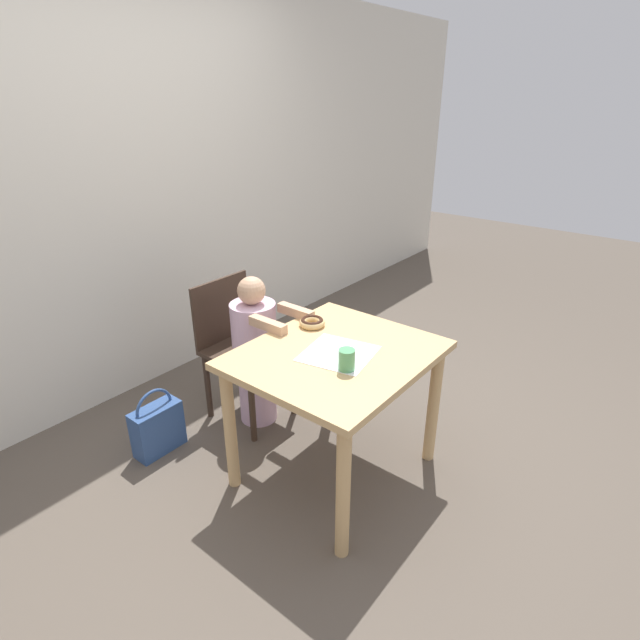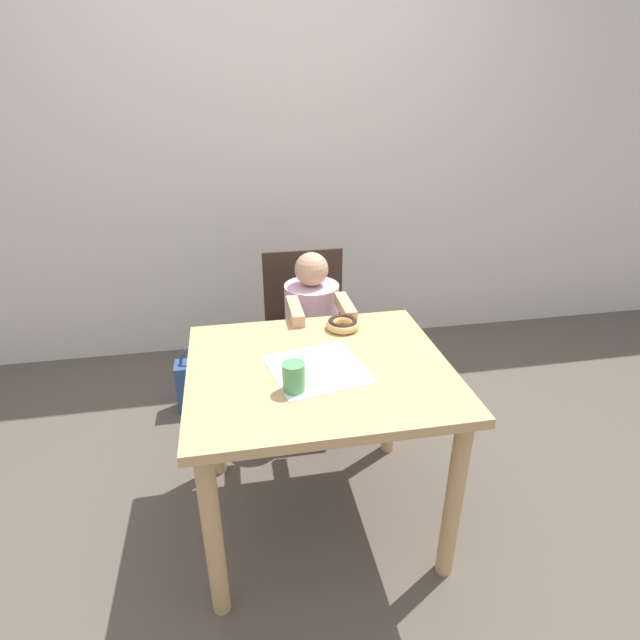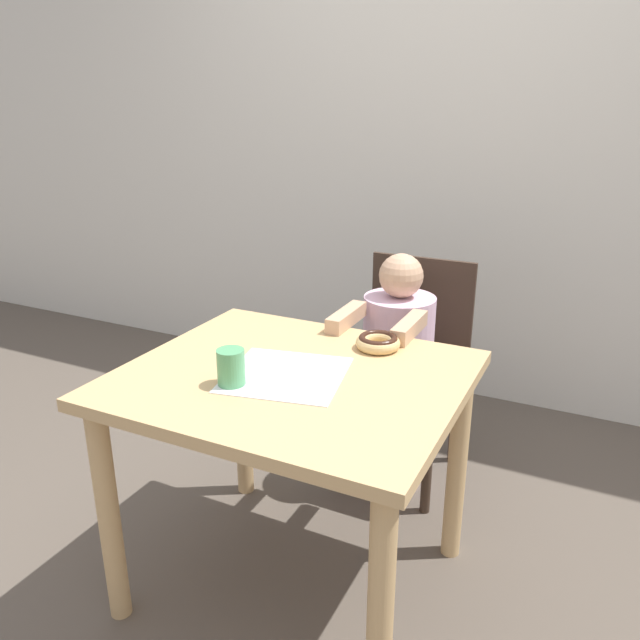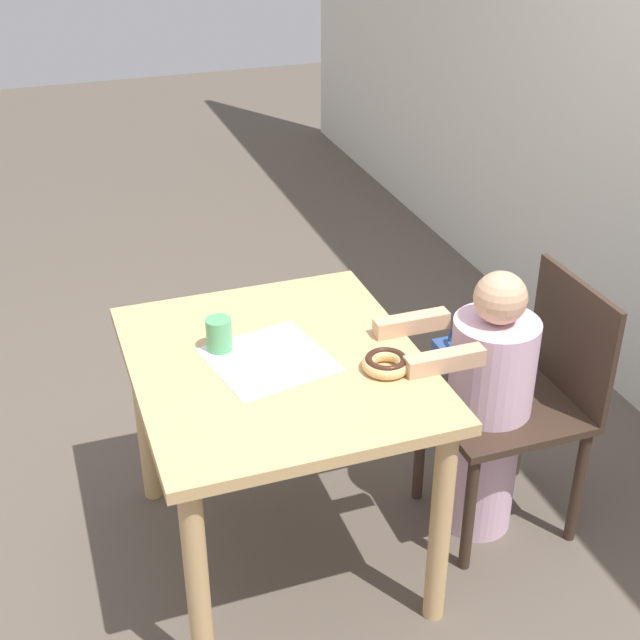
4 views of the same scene
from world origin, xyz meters
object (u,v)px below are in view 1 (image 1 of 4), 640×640
(handbag, at_px, (158,427))
(cup, at_px, (347,360))
(chair, at_px, (241,347))
(child_figure, at_px, (256,353))
(donut, at_px, (312,322))

(handbag, height_order, cup, cup)
(chair, height_order, handbag, chair)
(child_figure, distance_m, donut, 0.47)
(chair, xyz_separation_m, cup, (-0.19, -0.90, 0.31))
(cup, bearing_deg, child_figure, 76.09)
(child_figure, height_order, handbag, child_figure)
(chair, relative_size, cup, 8.46)
(chair, distance_m, donut, 0.57)
(chair, bearing_deg, donut, -82.87)
(chair, height_order, child_figure, child_figure)
(child_figure, bearing_deg, handbag, 158.51)
(child_figure, relative_size, handbag, 2.36)
(donut, bearing_deg, cup, -122.14)
(chair, relative_size, handbag, 2.17)
(cup, bearing_deg, handbag, 110.22)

